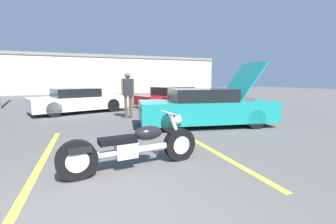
{
  "coord_description": "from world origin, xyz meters",
  "views": [
    {
      "loc": [
        0.19,
        -2.01,
        1.54
      ],
      "look_at": [
        1.94,
        2.87,
        0.8
      ],
      "focal_mm": 24.0,
      "sensor_mm": 36.0,
      "label": 1
    }
  ],
  "objects_px": {
    "show_car_hood_open": "(207,108)",
    "parked_car_mid_row": "(79,101)",
    "spectator_by_show_car": "(128,91)",
    "parked_car_right_row": "(174,97)",
    "motorcycle": "(133,147)"
  },
  "relations": [
    {
      "from": "show_car_hood_open",
      "to": "parked_car_mid_row",
      "type": "bearing_deg",
      "value": 139.55
    },
    {
      "from": "show_car_hood_open",
      "to": "spectator_by_show_car",
      "type": "xyz_separation_m",
      "value": [
        -2.23,
        2.41,
        0.49
      ]
    },
    {
      "from": "spectator_by_show_car",
      "to": "parked_car_right_row",
      "type": "bearing_deg",
      "value": 44.21
    },
    {
      "from": "parked_car_right_row",
      "to": "show_car_hood_open",
      "type": "bearing_deg",
      "value": -117.91
    },
    {
      "from": "show_car_hood_open",
      "to": "parked_car_right_row",
      "type": "distance_m",
      "value": 5.64
    },
    {
      "from": "show_car_hood_open",
      "to": "parked_car_mid_row",
      "type": "height_order",
      "value": "show_car_hood_open"
    },
    {
      "from": "parked_car_right_row",
      "to": "spectator_by_show_car",
      "type": "xyz_separation_m",
      "value": [
        -3.22,
        -3.14,
        0.56
      ]
    },
    {
      "from": "parked_car_right_row",
      "to": "parked_car_mid_row",
      "type": "bearing_deg",
      "value": 169.56
    },
    {
      "from": "parked_car_right_row",
      "to": "spectator_by_show_car",
      "type": "bearing_deg",
      "value": -153.55
    },
    {
      "from": "motorcycle",
      "to": "show_car_hood_open",
      "type": "height_order",
      "value": "show_car_hood_open"
    },
    {
      "from": "motorcycle",
      "to": "spectator_by_show_car",
      "type": "relative_size",
      "value": 1.34
    },
    {
      "from": "show_car_hood_open",
      "to": "parked_car_mid_row",
      "type": "xyz_separation_m",
      "value": [
        -4.17,
        4.89,
        -0.06
      ]
    },
    {
      "from": "motorcycle",
      "to": "show_car_hood_open",
      "type": "bearing_deg",
      "value": 35.22
    },
    {
      "from": "show_car_hood_open",
      "to": "parked_car_right_row",
      "type": "xyz_separation_m",
      "value": [
        0.99,
        5.55,
        -0.07
      ]
    },
    {
      "from": "motorcycle",
      "to": "parked_car_right_row",
      "type": "bearing_deg",
      "value": 56.12
    }
  ]
}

